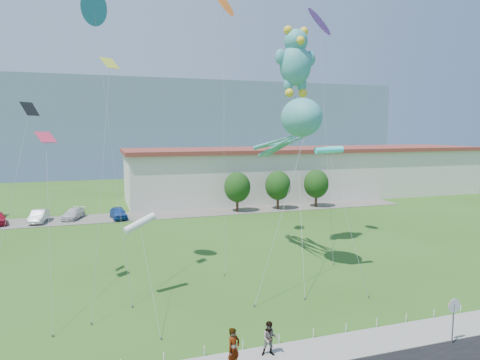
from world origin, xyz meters
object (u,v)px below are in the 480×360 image
at_px(pedestrian_left, 234,349).
at_px(octopus_kite, 293,129).
at_px(warehouse, 309,172).
at_px(parked_car_blue, 118,213).
at_px(teddy_bear_kite, 296,60).
at_px(stop_sign, 454,310).
at_px(parked_car_white, 73,214).
at_px(parked_car_silver, 39,216).
at_px(pedestrian_right, 270,339).

distance_m(pedestrian_left, octopus_kite, 18.93).
xyz_separation_m(warehouse, parked_car_blue, (-31.65, -9.98, -3.34)).
height_order(parked_car_blue, octopus_kite, octopus_kite).
xyz_separation_m(parked_car_blue, teddy_bear_kite, (14.74, -19.76, 16.43)).
bearing_deg(parked_car_blue, stop_sign, -76.19).
distance_m(warehouse, parked_car_white, 38.12).
relative_size(parked_car_white, parked_car_blue, 1.02).
bearing_deg(parked_car_silver, pedestrian_right, -61.20).
relative_size(pedestrian_left, pedestrian_right, 1.16).
relative_size(pedestrian_left, parked_car_blue, 0.47).
bearing_deg(parked_car_blue, pedestrian_left, -92.26).
height_order(stop_sign, pedestrian_right, stop_sign).
distance_m(pedestrian_left, teddy_bear_kite, 26.16).
distance_m(parked_car_silver, parked_car_white, 3.91).
xyz_separation_m(warehouse, stop_sign, (-16.50, -48.21, -2.26)).
relative_size(pedestrian_left, parked_car_silver, 0.44).
distance_m(parked_car_white, teddy_bear_kite, 33.73).
relative_size(warehouse, stop_sign, 24.40).
xyz_separation_m(pedestrian_left, teddy_bear_kite, (11.13, 17.34, 16.12)).
relative_size(warehouse, pedestrian_right, 35.75).
relative_size(stop_sign, parked_car_blue, 0.59).
bearing_deg(parked_car_white, octopus_kite, -35.93).
xyz_separation_m(warehouse, pedestrian_left, (-28.04, -47.07, -3.03)).
bearing_deg(stop_sign, parked_car_silver, 121.97).
bearing_deg(pedestrian_left, stop_sign, -35.23).
xyz_separation_m(parked_car_blue, octopus_kite, (12.63, -23.89, 10.42)).
relative_size(pedestrian_right, parked_car_silver, 0.38).
height_order(warehouse, octopus_kite, octopus_kite).
bearing_deg(teddy_bear_kite, pedestrian_right, -118.52).
height_order(stop_sign, teddy_bear_kite, teddy_bear_kite).
xyz_separation_m(parked_car_silver, parked_car_white, (3.80, 0.90, -0.10)).
height_order(parked_car_white, parked_car_blue, parked_car_blue).
distance_m(octopus_kite, teddy_bear_kite, 7.59).
bearing_deg(teddy_bear_kite, parked_car_blue, 126.72).
bearing_deg(stop_sign, teddy_bear_kite, 91.28).
xyz_separation_m(stop_sign, pedestrian_right, (-9.48, 1.79, -0.92)).
relative_size(stop_sign, parked_car_silver, 0.56).
bearing_deg(pedestrian_left, pedestrian_right, -11.95).
bearing_deg(teddy_bear_kite, warehouse, 60.37).
xyz_separation_m(warehouse, octopus_kite, (-19.02, -33.86, 7.08)).
bearing_deg(parked_car_blue, parked_car_silver, 167.32).
height_order(warehouse, parked_car_white, warehouse).
bearing_deg(parked_car_blue, octopus_kite, -69.94).
bearing_deg(stop_sign, pedestrian_left, 174.40).
bearing_deg(parked_car_blue, pedestrian_right, -88.96).
bearing_deg(pedestrian_right, octopus_kite, 74.95).
relative_size(pedestrian_right, parked_car_blue, 0.40).
bearing_deg(parked_car_white, parked_car_blue, 1.58).
bearing_deg(pedestrian_right, parked_car_white, 120.14).
distance_m(pedestrian_right, parked_car_white, 39.70).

